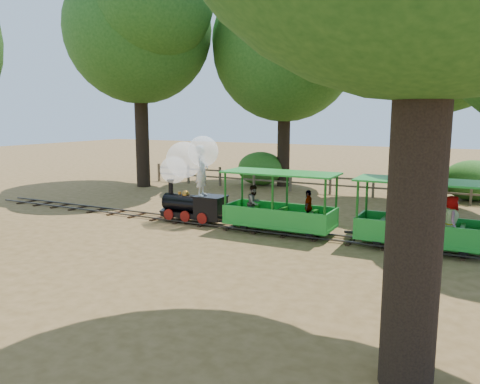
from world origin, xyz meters
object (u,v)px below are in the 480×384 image
at_px(locomotive, 189,173).
at_px(carriage_front, 279,210).
at_px(fence, 310,181).
at_px(carriage_rear, 419,220).

height_order(locomotive, carriage_front, locomotive).
distance_m(carriage_front, fence, 8.18).
height_order(locomotive, carriage_rear, locomotive).
xyz_separation_m(carriage_front, carriage_rear, (4.15, 0.04, 0.08)).
bearing_deg(fence, locomotive, -102.07).
bearing_deg(carriage_front, locomotive, 178.84).
xyz_separation_m(locomotive, carriage_rear, (7.53, -0.02, -0.90)).
bearing_deg(carriage_rear, locomotive, 179.82).
bearing_deg(carriage_front, fence, 101.84).
bearing_deg(locomotive, carriage_front, -1.16).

